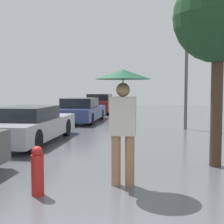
# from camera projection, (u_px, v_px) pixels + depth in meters

# --- Properties ---
(pedestrian) EXTENTS (0.93, 0.93, 1.96)m
(pedestrian) POSITION_uv_depth(u_px,v_px,m) (123.00, 101.00, 5.19)
(pedestrian) COLOR #9E7051
(pedestrian) RESTS_ON ground_plane
(parked_car_second) EXTENTS (1.64, 4.54, 1.11)m
(parked_car_second) POSITION_uv_depth(u_px,v_px,m) (30.00, 125.00, 9.61)
(parked_car_second) COLOR #9EA3A8
(parked_car_second) RESTS_ON ground_plane
(parked_car_third) EXTENTS (1.76, 4.53, 1.20)m
(parked_car_third) POSITION_uv_depth(u_px,v_px,m) (81.00, 111.00, 15.66)
(parked_car_third) COLOR navy
(parked_car_third) RESTS_ON ground_plane
(parked_car_farthest) EXTENTS (1.70, 4.11, 1.32)m
(parked_car_farthest) POSITION_uv_depth(u_px,v_px,m) (100.00, 104.00, 21.35)
(parked_car_farthest) COLOR maroon
(parked_car_farthest) RESTS_ON ground_plane
(tree) EXTENTS (1.88, 1.88, 4.06)m
(tree) POSITION_uv_depth(u_px,v_px,m) (219.00, 19.00, 6.40)
(tree) COLOR #473323
(tree) RESTS_ON ground_plane
(street_lamp) EXTENTS (0.33, 0.33, 4.70)m
(street_lamp) POSITION_uv_depth(u_px,v_px,m) (187.00, 56.00, 12.60)
(street_lamp) COLOR #515456
(street_lamp) RESTS_ON ground_plane
(fire_hydrant) EXTENTS (0.19, 0.19, 0.76)m
(fire_hydrant) POSITION_uv_depth(u_px,v_px,m) (38.00, 171.00, 4.78)
(fire_hydrant) COLOR #B21E19
(fire_hydrant) RESTS_ON ground_plane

